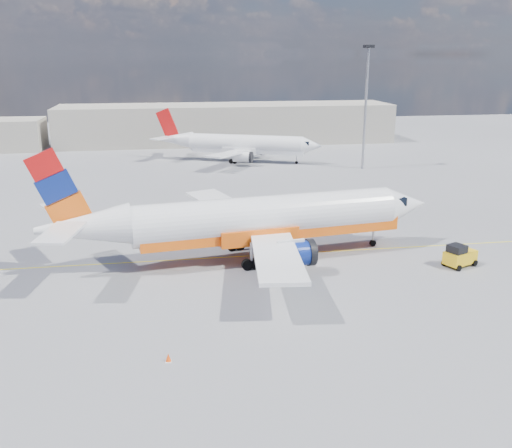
{
  "coord_description": "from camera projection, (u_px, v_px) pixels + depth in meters",
  "views": [
    {
      "loc": [
        -8.44,
        -46.82,
        18.16
      ],
      "look_at": [
        -0.57,
        1.67,
        3.5
      ],
      "focal_mm": 40.0,
      "sensor_mm": 36.0,
      "label": 1
    }
  ],
  "objects": [
    {
      "name": "traffic_cone",
      "position": [
        168.0,
        358.0,
        35.0
      ],
      "size": [
        0.4,
        0.4,
        0.56
      ],
      "color": "white",
      "rests_on": "ground"
    },
    {
      "name": "floodlight_mast",
      "position": [
        366.0,
        96.0,
        90.96
      ],
      "size": [
        1.43,
        1.43,
        19.58
      ],
      "color": "#9D9DA5",
      "rests_on": "ground"
    },
    {
      "name": "main_jet",
      "position": [
        254.0,
        220.0,
        51.73
      ],
      "size": [
        37.0,
        28.95,
        11.19
      ],
      "rotation": [
        0.0,
        0.0,
        0.14
      ],
      "color": "white",
      "rests_on": "ground"
    },
    {
      "name": "taxi_line",
      "position": [
        260.0,
        255.0,
        53.61
      ],
      "size": [
        70.0,
        0.15,
        0.01
      ],
      "primitive_type": "cube",
      "color": "yellow",
      "rests_on": "ground"
    },
    {
      "name": "terminal_main",
      "position": [
        227.0,
        124.0,
        121.34
      ],
      "size": [
        70.0,
        14.0,
        8.0
      ],
      "primitive_type": "cube",
      "color": "#B4AB9B",
      "rests_on": "ground"
    },
    {
      "name": "gse_tug",
      "position": [
        459.0,
        256.0,
        50.6
      ],
      "size": [
        3.3,
        2.79,
        2.07
      ],
      "rotation": [
        0.0,
        0.0,
        0.43
      ],
      "color": "black",
      "rests_on": "ground"
    },
    {
      "name": "second_jet",
      "position": [
        241.0,
        145.0,
        99.54
      ],
      "size": [
        29.66,
        22.4,
        9.08
      ],
      "rotation": [
        0.0,
        0.0,
        -0.38
      ],
      "color": "white",
      "rests_on": "ground"
    },
    {
      "name": "ground",
      "position": [
        265.0,
        267.0,
        50.77
      ],
      "size": [
        240.0,
        240.0,
        0.0
      ],
      "primitive_type": "plane",
      "color": "slate",
      "rests_on": "ground"
    }
  ]
}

